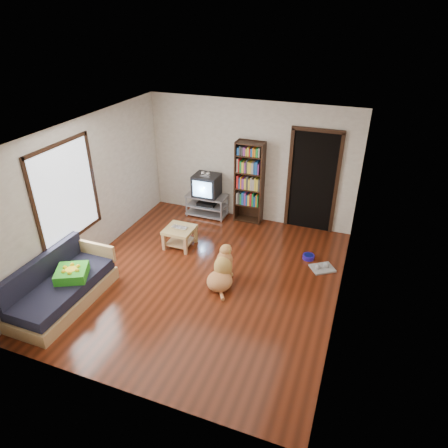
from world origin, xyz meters
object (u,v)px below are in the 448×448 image
(tv_stand, at_px, (207,204))
(bookshelf, at_px, (249,178))
(coffee_table, at_px, (180,234))
(dog, at_px, (222,271))
(dog_bowl, at_px, (308,257))
(sofa, at_px, (62,289))
(laptop, at_px, (179,228))
(grey_rag, at_px, (322,268))
(crt_tv, at_px, (207,185))
(green_cushion, at_px, (72,273))

(tv_stand, bearing_deg, bookshelf, 5.63)
(coffee_table, relative_size, dog, 0.65)
(tv_stand, distance_m, bookshelf, 1.20)
(dog_bowl, relative_size, sofa, 0.12)
(laptop, relative_size, grey_rag, 0.77)
(laptop, height_order, tv_stand, tv_stand)
(sofa, distance_m, coffee_table, 2.42)
(grey_rag, bearing_deg, sofa, -147.39)
(laptop, height_order, sofa, sofa)
(laptop, distance_m, coffee_table, 0.14)
(laptop, bearing_deg, bookshelf, 58.97)
(crt_tv, distance_m, coffee_table, 1.51)
(crt_tv, bearing_deg, bookshelf, 4.32)
(green_cushion, relative_size, laptop, 1.51)
(bookshelf, bearing_deg, crt_tv, -175.68)
(coffee_table, bearing_deg, tv_stand, 90.62)
(dog, bearing_deg, laptop, 146.01)
(tv_stand, height_order, sofa, sofa)
(green_cushion, height_order, dog, dog)
(coffee_table, xyz_separation_m, dog, (1.22, -0.85, -0.03))
(crt_tv, bearing_deg, laptop, -89.40)
(dog_bowl, bearing_deg, dog, -134.08)
(crt_tv, bearing_deg, grey_rag, -24.04)
(crt_tv, bearing_deg, green_cushion, -103.65)
(tv_stand, relative_size, sofa, 0.50)
(grey_rag, distance_m, bookshelf, 2.47)
(tv_stand, relative_size, dog, 1.07)
(laptop, xyz_separation_m, dog, (1.22, -0.82, -0.16))
(dog_bowl, bearing_deg, sofa, -142.50)
(dog_bowl, bearing_deg, tv_stand, 158.67)
(dog, bearing_deg, coffee_table, 145.06)
(sofa, bearing_deg, dog_bowl, 37.50)
(crt_tv, bearing_deg, coffee_table, -89.39)
(grey_rag, relative_size, bookshelf, 0.22)
(tv_stand, xyz_separation_m, dog, (1.23, -2.27, -0.02))
(dog_bowl, xyz_separation_m, dog, (-1.26, -1.30, 0.21))
(dog, bearing_deg, tv_stand, 118.53)
(tv_stand, xyz_separation_m, coffee_table, (0.02, -1.42, 0.01))
(green_cushion, distance_m, bookshelf, 4.03)
(dog_bowl, xyz_separation_m, bookshelf, (-1.54, 1.07, 0.96))
(sofa, bearing_deg, coffee_table, 65.91)
(grey_rag, height_order, sofa, sofa)
(green_cushion, xyz_separation_m, sofa, (-0.12, -0.15, -0.24))
(coffee_table, bearing_deg, dog, -34.94)
(grey_rag, distance_m, crt_tv, 3.14)
(crt_tv, bearing_deg, tv_stand, -90.00)
(green_cushion, xyz_separation_m, tv_stand, (0.85, 3.48, -0.23))
(tv_stand, bearing_deg, laptop, -89.39)
(grey_rag, height_order, tv_stand, tv_stand)
(dog_bowl, xyz_separation_m, crt_tv, (-2.49, 0.99, 0.70))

